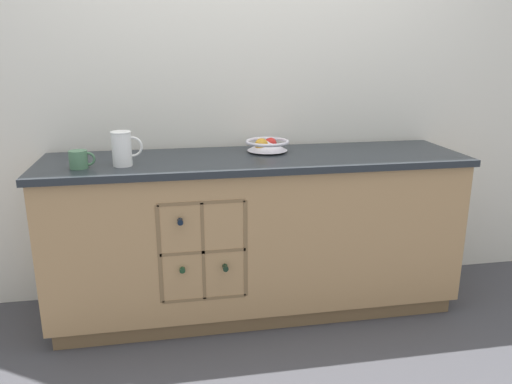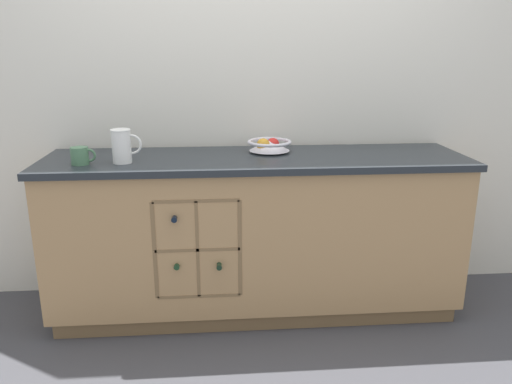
# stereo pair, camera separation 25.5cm
# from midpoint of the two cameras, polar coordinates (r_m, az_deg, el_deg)

# --- Properties ---
(ground_plane) EXTENTS (14.00, 14.00, 0.00)m
(ground_plane) POSITION_cam_midpoint_polar(r_m,az_deg,el_deg) (2.97, -2.52, -13.06)
(ground_plane) COLOR #424247
(back_wall) EXTENTS (4.60, 0.06, 2.55)m
(back_wall) POSITION_cam_midpoint_polar(r_m,az_deg,el_deg) (2.94, -3.78, 12.71)
(back_wall) COLOR silver
(back_wall) RESTS_ON ground_plane
(kitchen_island) EXTENTS (2.24, 0.61, 0.89)m
(kitchen_island) POSITION_cam_midpoint_polar(r_m,az_deg,el_deg) (2.78, -2.69, -4.87)
(kitchen_island) COLOR brown
(kitchen_island) RESTS_ON ground_plane
(fruit_bowl) EXTENTS (0.24, 0.24, 0.08)m
(fruit_bowl) POSITION_cam_midpoint_polar(r_m,az_deg,el_deg) (2.76, -1.38, 5.43)
(fruit_bowl) COLOR silver
(fruit_bowl) RESTS_ON kitchen_island
(white_pitcher) EXTENTS (0.15, 0.10, 0.17)m
(white_pitcher) POSITION_cam_midpoint_polar(r_m,az_deg,el_deg) (2.54, -17.84, 4.81)
(white_pitcher) COLOR white
(white_pitcher) RESTS_ON kitchen_island
(ceramic_mug) EXTENTS (0.12, 0.09, 0.09)m
(ceramic_mug) POSITION_cam_midpoint_polar(r_m,az_deg,el_deg) (2.57, -22.29, 3.43)
(ceramic_mug) COLOR #4C7A56
(ceramic_mug) RESTS_ON kitchen_island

